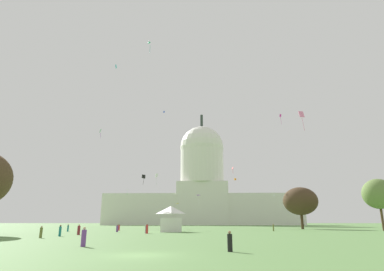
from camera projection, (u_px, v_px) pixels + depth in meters
name	position (u px, v px, depth m)	size (l,w,h in m)	color
ground_plane	(141.00, 255.00, 21.06)	(800.00, 800.00, 0.00)	#567F42
capitol_building	(202.00, 188.00, 197.66)	(118.88, 27.86, 70.61)	silver
event_tent	(171.00, 219.00, 68.49)	(5.31, 5.90, 5.46)	white
tree_east_mid	(300.00, 201.00, 94.34)	(12.89, 12.51, 12.14)	#42301E
tree_east_near	(379.00, 194.00, 77.19)	(9.25, 8.83, 12.35)	#4C3823
person_black_near_tree_east	(230.00, 242.00, 23.65)	(0.39, 0.39, 1.50)	black
person_purple_mid_center	(84.00, 238.00, 28.38)	(0.52, 0.52, 1.71)	#703D93
person_olive_lawn_far_right	(41.00, 232.00, 43.03)	(0.44, 0.44, 1.61)	olive
person_teal_edge_east	(68.00, 228.00, 69.49)	(0.46, 0.46, 1.57)	#1E757A
person_teal_back_center	(60.00, 231.00, 47.68)	(0.49, 0.49, 1.68)	#1E757A
person_denim_near_tent	(146.00, 229.00, 59.89)	(0.46, 0.46, 1.55)	#3D5684
person_olive_aisle_center	(273.00, 228.00, 74.00)	(0.41, 0.41, 1.66)	olive
person_purple_front_left	(117.00, 229.00, 67.43)	(0.45, 0.45, 1.51)	#703D93
person_red_near_tree_west	(119.00, 228.00, 77.69)	(0.47, 0.47, 1.57)	red
person_red_lawn_far_left	(147.00, 229.00, 58.54)	(0.63, 0.63, 1.75)	red
person_maroon_back_left	(79.00, 230.00, 52.91)	(0.64, 0.64, 1.72)	maroon
kite_white_low	(274.00, 196.00, 156.59)	(0.88, 0.21, 3.66)	white
kite_orange_mid	(235.00, 179.00, 123.03)	(0.78, 0.82, 0.89)	orange
kite_green_mid	(100.00, 131.00, 106.65)	(0.72, 0.63, 3.14)	green
kite_pink_mid	(302.00, 115.00, 61.32)	(1.07, 0.75, 4.07)	pink
kite_blue_high	(164.00, 112.00, 160.16)	(0.76, 0.48, 1.13)	blue
kite_red_mid	(233.00, 169.00, 135.42)	(0.68, 1.20, 2.90)	red
kite_cyan_high	(116.00, 67.00, 110.51)	(0.72, 0.69, 1.36)	#33BCDB
kite_magenta_high	(281.00, 117.00, 115.09)	(0.81, 0.42, 4.07)	#D1339E
kite_lime_low	(127.00, 191.00, 166.52)	(0.75, 1.14, 2.41)	#8CD133
kite_violet_low	(198.00, 197.00, 113.23)	(1.78, 1.30, 3.60)	purple
kite_yellow_low	(178.00, 205.00, 129.37)	(1.46, 1.41, 0.24)	yellow
kite_black_low	(144.00, 177.00, 107.03)	(1.24, 1.18, 3.39)	black
kite_turquoise_high	(151.00, 45.00, 79.87)	(0.91, 1.16, 2.83)	teal
kite_white_low_b	(157.00, 175.00, 94.25)	(0.98, 0.94, 3.54)	white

